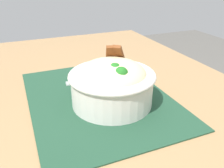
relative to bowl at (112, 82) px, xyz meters
name	(u,v)px	position (x,y,z in m)	size (l,w,h in m)	color
table	(90,117)	(0.06, 0.04, -0.12)	(1.21, 0.86, 0.74)	#99754C
placemat	(98,97)	(0.04, 0.02, -0.06)	(0.44, 0.33, 0.00)	#1E422D
bowl	(112,82)	(0.00, 0.00, 0.00)	(0.21, 0.21, 0.13)	silver
fork	(86,81)	(0.14, 0.02, -0.05)	(0.03, 0.13, 0.00)	silver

